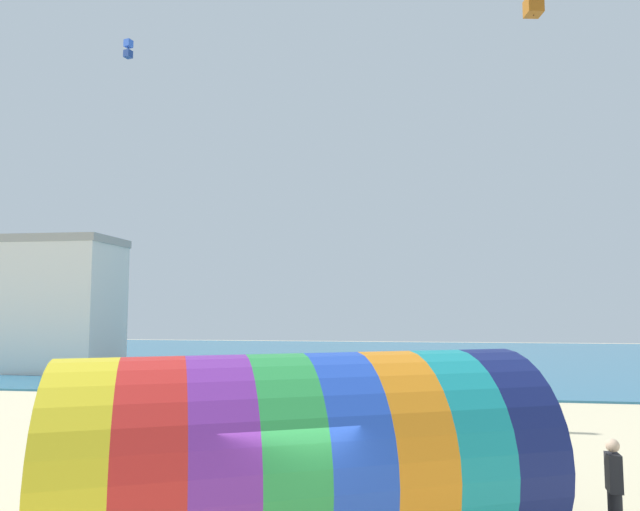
{
  "coord_description": "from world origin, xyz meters",
  "views": [
    {
      "loc": [
        1.76,
        -8.36,
        4.1
      ],
      "look_at": [
        0.26,
        2.68,
        5.1
      ],
      "focal_mm": 32.0,
      "sensor_mm": 36.0,
      "label": 1
    }
  ],
  "objects": [
    {
      "name": "sea",
      "position": [
        0.0,
        37.63,
        0.05
      ],
      "size": [
        120.0,
        40.0,
        0.1
      ],
      "primitive_type": "cube",
      "color": "teal",
      "rests_on": "ground"
    },
    {
      "name": "kite_handler",
      "position": [
        5.49,
        2.54,
        0.92
      ],
      "size": [
        0.25,
        0.38,
        1.78
      ],
      "color": "black",
      "rests_on": "ground"
    },
    {
      "name": "promenade_building",
      "position": [
        -20.58,
        25.18,
        4.25
      ],
      "size": [
        9.39,
        4.81,
        8.48
      ],
      "color": "silver",
      "rests_on": "ground"
    },
    {
      "name": "giant_inflatable_tube",
      "position": [
        0.29,
        0.69,
        1.68
      ],
      "size": [
        8.06,
        5.97,
        3.36
      ],
      "color": "yellow",
      "rests_on": "ground"
    },
    {
      "name": "kite_blue_box",
      "position": [
        -8.79,
        12.35,
        14.38
      ],
      "size": [
        0.34,
        0.34,
        0.78
      ],
      "color": "blue"
    }
  ]
}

